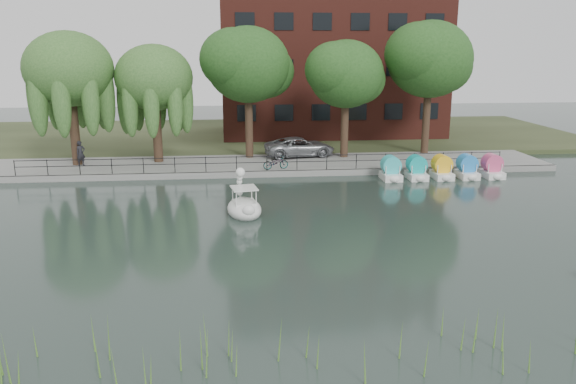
{
  "coord_description": "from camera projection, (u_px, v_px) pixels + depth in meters",
  "views": [
    {
      "loc": [
        -2.13,
        -22.99,
        8.34
      ],
      "look_at": [
        0.5,
        4.0,
        1.3
      ],
      "focal_mm": 35.0,
      "sensor_mm": 36.0,
      "label": 1
    }
  ],
  "objects": [
    {
      "name": "kerb",
      "position": [
        267.0,
        174.0,
        36.97
      ],
      "size": [
        40.0,
        0.25,
        0.4
      ],
      "primitive_type": "cube",
      "color": "gray",
      "rests_on": "ground_plane"
    },
    {
      "name": "pedal_boat_row",
      "position": [
        442.0,
        169.0,
        36.5
      ],
      "size": [
        7.95,
        1.7,
        1.4
      ],
      "color": "white",
      "rests_on": "ground_plane"
    },
    {
      "name": "willow_left",
      "position": [
        69.0,
        69.0,
        37.39
      ],
      "size": [
        5.88,
        5.88,
        9.01
      ],
      "color": "#473323",
      "rests_on": "promenade"
    },
    {
      "name": "reed_bank",
      "position": [
        390.0,
        339.0,
        15.33
      ],
      "size": [
        24.0,
        2.4,
        1.2
      ],
      "color": "#669938",
      "rests_on": "ground_plane"
    },
    {
      "name": "bicycle",
      "position": [
        276.0,
        162.0,
        37.37
      ],
      "size": [
        0.97,
        1.81,
        1.0
      ],
      "primitive_type": "imported",
      "rotation": [
        0.0,
        0.0,
        1.8
      ],
      "color": "gray",
      "rests_on": "promenade"
    },
    {
      "name": "pedestrian",
      "position": [
        81.0,
        152.0,
        38.35
      ],
      "size": [
        0.85,
        0.84,
        1.98
      ],
      "primitive_type": "imported",
      "rotation": [
        0.0,
        0.0,
        0.73
      ],
      "color": "black",
      "rests_on": "promenade"
    },
    {
      "name": "swan_boat",
      "position": [
        244.0,
        205.0,
        28.62
      ],
      "size": [
        2.13,
        2.94,
        2.29
      ],
      "rotation": [
        0.0,
        0.0,
        0.17
      ],
      "color": "white",
      "rests_on": "ground_plane"
    },
    {
      "name": "broadleaf_far",
      "position": [
        430.0,
        60.0,
        41.59
      ],
      "size": [
        6.3,
        6.3,
        9.71
      ],
      "color": "#473323",
      "rests_on": "promenade"
    },
    {
      "name": "railing",
      "position": [
        267.0,
        159.0,
        36.92
      ],
      "size": [
        32.0,
        0.05,
        1.0
      ],
      "color": "black",
      "rests_on": "promenade"
    },
    {
      "name": "broadleaf_center",
      "position": [
        248.0,
        65.0,
        39.92
      ],
      "size": [
        6.0,
        6.0,
        9.25
      ],
      "color": "#473323",
      "rests_on": "promenade"
    },
    {
      "name": "broadleaf_right",
      "position": [
        346.0,
        75.0,
        40.26
      ],
      "size": [
        5.4,
        5.4,
        8.32
      ],
      "color": "#473323",
      "rests_on": "promenade"
    },
    {
      "name": "ground_plane",
      "position": [
        285.0,
        244.0,
        24.45
      ],
      "size": [
        120.0,
        120.0,
        0.0
      ],
      "primitive_type": "plane",
      "color": "#394B44"
    },
    {
      "name": "minivan",
      "position": [
        300.0,
        145.0,
        41.66
      ],
      "size": [
        3.64,
        6.29,
        1.65
      ],
      "primitive_type": "imported",
      "rotation": [
        0.0,
        0.0,
        1.73
      ],
      "color": "gray",
      "rests_on": "promenade"
    },
    {
      "name": "promenade",
      "position": [
        265.0,
        165.0,
        39.81
      ],
      "size": [
        40.0,
        6.0,
        0.4
      ],
      "primitive_type": "cube",
      "color": "gray",
      "rests_on": "ground_plane"
    },
    {
      "name": "willow_mid",
      "position": [
        154.0,
        78.0,
        38.55
      ],
      "size": [
        5.32,
        5.32,
        8.15
      ],
      "color": "#473323",
      "rests_on": "promenade"
    },
    {
      "name": "apartment_building",
      "position": [
        331.0,
        35.0,
        51.62
      ],
      "size": [
        20.0,
        10.07,
        18.0
      ],
      "color": "#4C1E16",
      "rests_on": "land_strip"
    },
    {
      "name": "land_strip",
      "position": [
        256.0,
        135.0,
        53.3
      ],
      "size": [
        60.0,
        22.0,
        0.36
      ],
      "primitive_type": "cube",
      "color": "#47512D",
      "rests_on": "ground_plane"
    }
  ]
}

